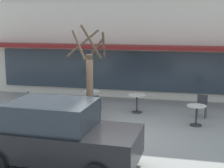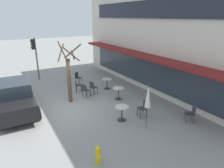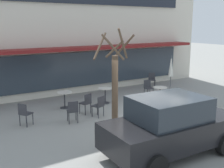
{
  "view_description": "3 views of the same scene",
  "coord_description": "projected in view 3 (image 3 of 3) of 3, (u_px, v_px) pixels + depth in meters",
  "views": [
    {
      "loc": [
        2.32,
        -10.31,
        3.84
      ],
      "look_at": [
        -0.75,
        3.05,
        1.23
      ],
      "focal_mm": 55.0,
      "sensor_mm": 36.0,
      "label": 1
    },
    {
      "loc": [
        10.12,
        -2.82,
        4.99
      ],
      "look_at": [
        -0.32,
        3.26,
        0.87
      ],
      "focal_mm": 32.0,
      "sensor_mm": 36.0,
      "label": 2
    },
    {
      "loc": [
        -6.62,
        -8.0,
        3.79
      ],
      "look_at": [
        0.01,
        2.44,
        1.16
      ],
      "focal_mm": 45.0,
      "sensor_mm": 36.0,
      "label": 3
    }
  ],
  "objects": [
    {
      "name": "ground_plane",
      "position": [
        146.0,
        124.0,
        10.87
      ],
      "size": [
        80.0,
        80.0,
        0.0
      ],
      "primitive_type": "plane",
      "color": "gray"
    },
    {
      "name": "building_facade",
      "position": [
        50.0,
        25.0,
        18.31
      ],
      "size": [
        17.92,
        9.1,
        7.51
      ],
      "color": "beige",
      "rests_on": "ground"
    },
    {
      "name": "cafe_table_near_wall",
      "position": [
        105.0,
        93.0,
        13.69
      ],
      "size": [
        0.7,
        0.7,
        0.76
      ],
      "color": "#333338",
      "rests_on": "ground"
    },
    {
      "name": "cafe_table_streetside",
      "position": [
        160.0,
        92.0,
        13.88
      ],
      "size": [
        0.7,
        0.7,
        0.76
      ],
      "color": "#333338",
      "rests_on": "ground"
    },
    {
      "name": "cafe_table_by_tree",
      "position": [
        64.0,
        97.0,
        12.87
      ],
      "size": [
        0.7,
        0.7,
        0.76
      ],
      "color": "#333338",
      "rests_on": "ground"
    },
    {
      "name": "patio_umbrella_green_folded",
      "position": [
        171.0,
        66.0,
        14.76
      ],
      "size": [
        0.28,
        0.28,
        2.2
      ],
      "color": "#4C4C51",
      "rests_on": "ground"
    },
    {
      "name": "cafe_chair_0",
      "position": [
        24.0,
        113.0,
        10.59
      ],
      "size": [
        0.55,
        0.55,
        0.89
      ],
      "color": "#333338",
      "rests_on": "ground"
    },
    {
      "name": "cafe_chair_1",
      "position": [
        99.0,
        105.0,
        11.63
      ],
      "size": [
        0.51,
        0.51,
        0.89
      ],
      "color": "#333338",
      "rests_on": "ground"
    },
    {
      "name": "cafe_chair_2",
      "position": [
        73.0,
        110.0,
        10.92
      ],
      "size": [
        0.49,
        0.49,
        0.89
      ],
      "color": "#333338",
      "rests_on": "ground"
    },
    {
      "name": "cafe_chair_3",
      "position": [
        152.0,
        79.0,
        17.2
      ],
      "size": [
        0.55,
        0.55,
        0.89
      ],
      "color": "#333338",
      "rests_on": "ground"
    },
    {
      "name": "cafe_chair_4",
      "position": [
        86.0,
        102.0,
        12.03
      ],
      "size": [
        0.51,
        0.51,
        0.89
      ],
      "color": "#333338",
      "rests_on": "ground"
    },
    {
      "name": "cafe_chair_5",
      "position": [
        148.0,
        87.0,
        14.97
      ],
      "size": [
        0.47,
        0.47,
        0.89
      ],
      "color": "#333338",
      "rests_on": "ground"
    },
    {
      "name": "parked_sedan",
      "position": [
        171.0,
        126.0,
        8.24
      ],
      "size": [
        4.26,
        2.13,
        1.76
      ],
      "color": "black",
      "rests_on": "ground"
    },
    {
      "name": "street_tree",
      "position": [
        115.0,
        82.0,
        10.58
      ],
      "size": [
        1.48,
        1.49,
        3.67
      ],
      "color": "brown",
      "rests_on": "ground"
    }
  ]
}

